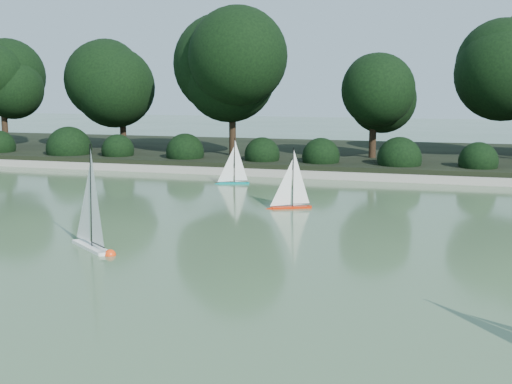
% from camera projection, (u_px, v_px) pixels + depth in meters
% --- Properties ---
extents(ground, '(80.00, 80.00, 0.00)m').
position_uv_depth(ground, '(190.00, 282.00, 7.70)').
color(ground, '#324A2C').
rests_on(ground, ground).
extents(pond_coping, '(40.00, 0.35, 0.18)m').
position_uv_depth(pond_coping, '(322.00, 175.00, 16.22)').
color(pond_coping, gray).
rests_on(pond_coping, ground).
extents(far_bank, '(40.00, 8.00, 0.30)m').
position_uv_depth(far_bank, '(345.00, 156.00, 20.01)').
color(far_bank, black).
rests_on(far_bank, ground).
extents(tree_line, '(26.31, 3.93, 4.39)m').
position_uv_depth(tree_line, '(383.00, 74.00, 17.78)').
color(tree_line, black).
rests_on(tree_line, ground).
extents(shrub_hedge, '(29.10, 1.10, 1.10)m').
position_uv_depth(shrub_hedge, '(328.00, 157.00, 17.02)').
color(shrub_hedge, black).
rests_on(shrub_hedge, ground).
extents(sailboat_white_a, '(1.03, 0.82, 1.61)m').
position_uv_depth(sailboat_white_a, '(87.00, 230.00, 9.30)').
color(sailboat_white_a, white).
rests_on(sailboat_white_a, ground).
extents(sailboat_orange, '(0.88, 0.50, 1.25)m').
position_uv_depth(sailboat_orange, '(287.00, 198.00, 12.24)').
color(sailboat_orange, red).
rests_on(sailboat_orange, ground).
extents(sailboat_teal, '(0.85, 0.39, 1.17)m').
position_uv_depth(sailboat_teal, '(231.00, 176.00, 15.28)').
color(sailboat_teal, '#047E7C').
rests_on(sailboat_teal, ground).
extents(race_buoy, '(0.16, 0.16, 0.16)m').
position_uv_depth(race_buoy, '(110.00, 255.00, 8.90)').
color(race_buoy, '#FE3C0D').
rests_on(race_buoy, ground).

